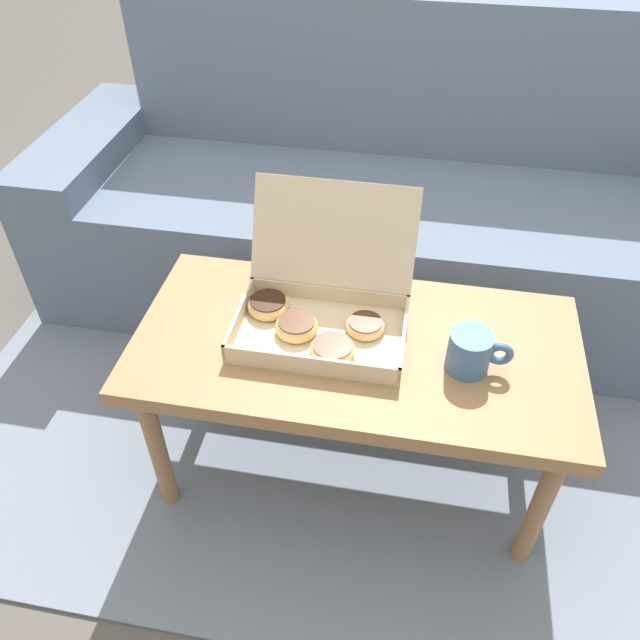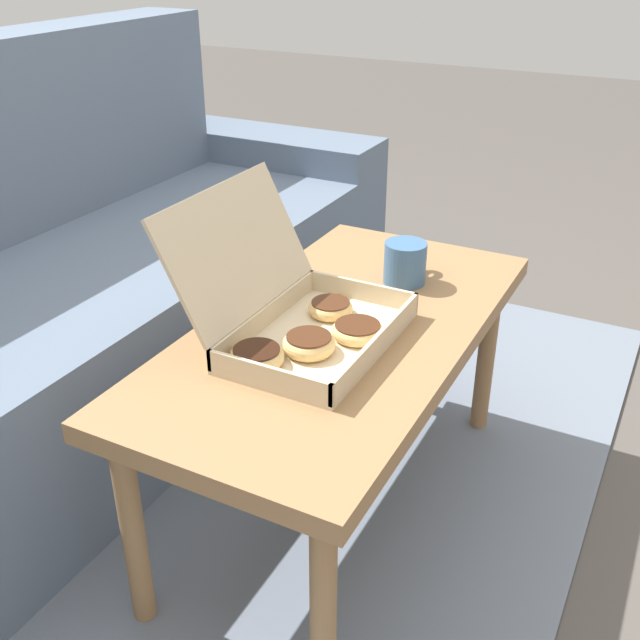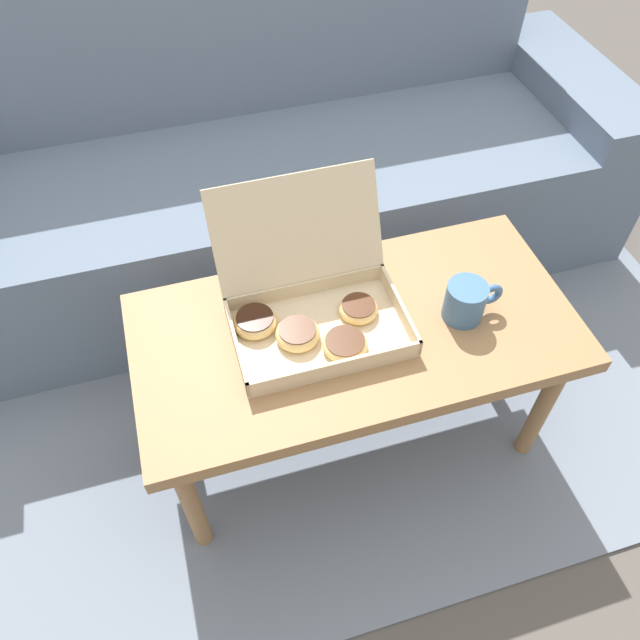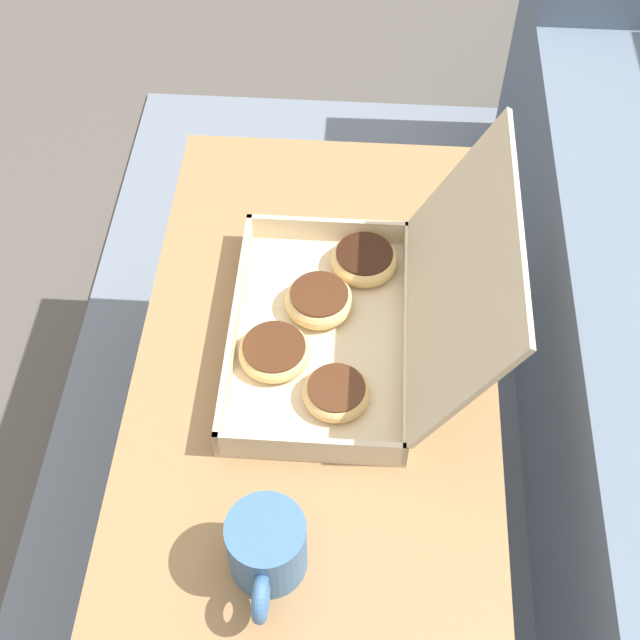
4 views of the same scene
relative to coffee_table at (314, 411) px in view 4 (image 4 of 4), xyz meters
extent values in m
plane|color=#514C47|center=(0.00, 0.03, -0.43)|extent=(12.00, 12.00, 0.00)
cube|color=slate|center=(0.00, 0.33, -0.42)|extent=(2.41, 1.71, 0.01)
cube|color=#997047|center=(0.00, 0.00, 0.03)|extent=(1.03, 0.51, 0.04)
cylinder|color=#997047|center=(-0.45, -0.19, -0.21)|extent=(0.04, 0.04, 0.44)
cylinder|color=#997047|center=(-0.45, 0.19, -0.21)|extent=(0.04, 0.04, 0.44)
cube|color=beige|center=(-0.08, 0.00, 0.06)|extent=(0.39, 0.25, 0.01)
cube|color=beige|center=(-0.08, -0.12, 0.08)|extent=(0.39, 0.01, 0.04)
cube|color=beige|center=(-0.08, 0.12, 0.08)|extent=(0.39, 0.01, 0.04)
cube|color=beige|center=(-0.28, 0.00, 0.08)|extent=(0.01, 0.25, 0.04)
cube|color=beige|center=(0.11, 0.00, 0.08)|extent=(0.01, 0.25, 0.04)
cube|color=beige|center=(-0.08, 0.18, 0.22)|extent=(0.39, 0.12, 0.23)
torus|color=#E5BC75|center=(0.02, 0.03, 0.08)|extent=(0.09, 0.09, 0.03)
cylinder|color=#472614|center=(0.02, 0.03, 0.08)|extent=(0.08, 0.08, 0.01)
torus|color=#E5BC75|center=(-0.14, 0.00, 0.08)|extent=(0.10, 0.10, 0.03)
cylinder|color=#472614|center=(-0.14, 0.00, 0.09)|extent=(0.08, 0.08, 0.02)
torus|color=#E5BC75|center=(-0.22, 0.06, 0.08)|extent=(0.10, 0.10, 0.03)
cylinder|color=black|center=(-0.22, 0.06, 0.09)|extent=(0.09, 0.09, 0.01)
torus|color=#E5BC75|center=(-0.05, -0.06, 0.08)|extent=(0.10, 0.10, 0.03)
cylinder|color=#472614|center=(-0.05, -0.06, 0.08)|extent=(0.09, 0.09, 0.01)
cylinder|color=#3D6693|center=(0.25, -0.04, 0.10)|extent=(0.09, 0.09, 0.10)
torus|color=#3D6693|center=(0.31, -0.04, 0.11)|extent=(0.06, 0.02, 0.06)
camera|label=1|loc=(0.10, -1.03, 1.05)|focal=35.00mm
camera|label=2|loc=(-1.20, -0.58, 0.77)|focal=42.00mm
camera|label=3|loc=(-0.34, -0.84, 1.17)|focal=35.00mm
camera|label=4|loc=(0.66, 0.05, 1.09)|focal=50.00mm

